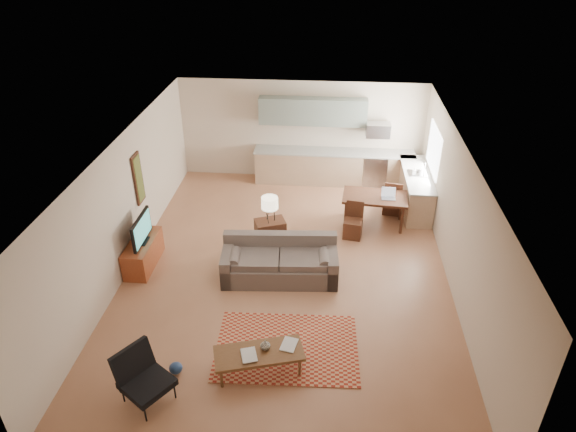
# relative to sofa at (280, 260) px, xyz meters

# --- Properties ---
(room) EXTENTS (9.00, 9.00, 9.00)m
(room) POSITION_rel_sofa_xyz_m (0.12, 0.20, 0.93)
(room) COLOR #9E6546
(room) RESTS_ON ground
(kitchen_counter_back) EXTENTS (4.26, 0.64, 0.92)m
(kitchen_counter_back) POSITION_rel_sofa_xyz_m (1.02, 4.38, 0.04)
(kitchen_counter_back) COLOR tan
(kitchen_counter_back) RESTS_ON ground
(kitchen_counter_right) EXTENTS (0.64, 2.26, 0.92)m
(kitchen_counter_right) POSITION_rel_sofa_xyz_m (3.05, 3.20, 0.04)
(kitchen_counter_right) COLOR tan
(kitchen_counter_right) RESTS_ON ground
(kitchen_range) EXTENTS (0.62, 0.62, 0.90)m
(kitchen_range) POSITION_rel_sofa_xyz_m (2.12, 4.38, 0.03)
(kitchen_range) COLOR #A5A8AD
(kitchen_range) RESTS_ON ground
(kitchen_microwave) EXTENTS (0.62, 0.40, 0.35)m
(kitchen_microwave) POSITION_rel_sofa_xyz_m (2.12, 4.40, 1.13)
(kitchen_microwave) COLOR #A5A8AD
(kitchen_microwave) RESTS_ON room
(upper_cabinets) EXTENTS (2.80, 0.34, 0.70)m
(upper_cabinets) POSITION_rel_sofa_xyz_m (0.42, 4.53, 1.53)
(upper_cabinets) COLOR gray
(upper_cabinets) RESTS_ON room
(window_right) EXTENTS (0.02, 1.40, 1.05)m
(window_right) POSITION_rel_sofa_xyz_m (3.35, 3.20, 1.13)
(window_right) COLOR white
(window_right) RESTS_ON room
(wall_art_left) EXTENTS (0.06, 0.42, 1.10)m
(wall_art_left) POSITION_rel_sofa_xyz_m (-3.09, 1.10, 1.13)
(wall_art_left) COLOR olive
(wall_art_left) RESTS_ON room
(triptych) EXTENTS (1.70, 0.04, 0.50)m
(triptych) POSITION_rel_sofa_xyz_m (0.02, 4.67, 1.33)
(triptych) COLOR beige
(triptych) RESTS_ON room
(rug) EXTENTS (2.45, 1.74, 0.02)m
(rug) POSITION_rel_sofa_xyz_m (0.31, -1.95, -0.41)
(rug) COLOR maroon
(rug) RESTS_ON floor
(sofa) EXTENTS (2.45, 1.20, 0.83)m
(sofa) POSITION_rel_sofa_xyz_m (0.00, 0.00, 0.00)
(sofa) COLOR brown
(sofa) RESTS_ON floor
(coffee_table) EXTENTS (1.51, 0.92, 0.43)m
(coffee_table) POSITION_rel_sofa_xyz_m (-0.08, -2.50, -0.20)
(coffee_table) COLOR #553319
(coffee_table) RESTS_ON floor
(book_a) EXTENTS (0.41, 0.45, 0.03)m
(book_a) POSITION_rel_sofa_xyz_m (-0.33, -2.63, 0.02)
(book_a) COLOR maroon
(book_a) RESTS_ON coffee_table
(book_b) EXTENTS (0.37, 0.42, 0.02)m
(book_b) POSITION_rel_sofa_xyz_m (0.27, -2.29, 0.02)
(book_b) COLOR navy
(book_b) RESTS_ON coffee_table
(vase) EXTENTS (0.16, 0.16, 0.16)m
(vase) POSITION_rel_sofa_xyz_m (0.01, -2.42, 0.09)
(vase) COLOR black
(vase) RESTS_ON coffee_table
(armchair) EXTENTS (1.05, 1.05, 0.86)m
(armchair) POSITION_rel_sofa_xyz_m (-1.65, -3.20, 0.02)
(armchair) COLOR black
(armchair) RESTS_ON floor
(tv_credenza) EXTENTS (0.48, 1.26, 0.58)m
(tv_credenza) POSITION_rel_sofa_xyz_m (-2.87, 0.19, -0.13)
(tv_credenza) COLOR brown
(tv_credenza) RESTS_ON floor
(tv) EXTENTS (0.10, 0.97, 0.58)m
(tv) POSITION_rel_sofa_xyz_m (-2.82, 0.19, 0.45)
(tv) COLOR black
(tv) RESTS_ON tv_credenza
(console_table) EXTENTS (0.73, 0.61, 0.73)m
(console_table) POSITION_rel_sofa_xyz_m (-0.30, 0.98, -0.05)
(console_table) COLOR #3A1D12
(console_table) RESTS_ON floor
(table_lamp) EXTENTS (0.45, 0.45, 0.58)m
(table_lamp) POSITION_rel_sofa_xyz_m (-0.30, 0.98, 0.61)
(table_lamp) COLOR beige
(table_lamp) RESTS_ON console_table
(dining_table) EXTENTS (1.54, 0.97, 0.75)m
(dining_table) POSITION_rel_sofa_xyz_m (1.99, 2.27, -0.04)
(dining_table) COLOR #3A1D12
(dining_table) RESTS_ON floor
(dining_chair_near) EXTENTS (0.46, 0.48, 0.83)m
(dining_chair_near) POSITION_rel_sofa_xyz_m (1.50, 1.67, 0.00)
(dining_chair_near) COLOR #3A1D12
(dining_chair_near) RESTS_ON floor
(dining_chair_far) EXTENTS (0.49, 0.51, 0.88)m
(dining_chair_far) POSITION_rel_sofa_xyz_m (2.48, 2.87, 0.03)
(dining_chair_far) COLOR #3A1D12
(dining_chair_far) RESTS_ON floor
(laptop) EXTENTS (0.31, 0.24, 0.24)m
(laptop) POSITION_rel_sofa_xyz_m (2.29, 2.17, 0.45)
(laptop) COLOR #A5A8AD
(laptop) RESTS_ON dining_table
(soap_bottle) EXTENTS (0.12, 0.12, 0.19)m
(soap_bottle) POSITION_rel_sofa_xyz_m (2.95, 3.11, 0.60)
(soap_bottle) COLOR beige
(soap_bottle) RESTS_ON kitchen_counter_right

